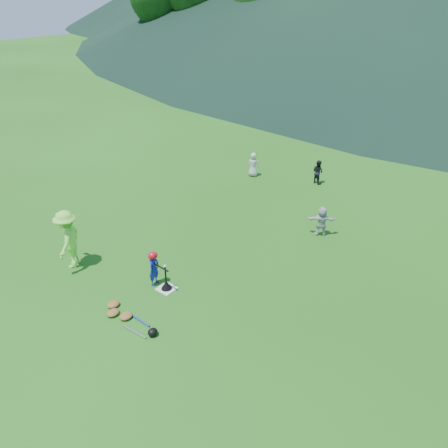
# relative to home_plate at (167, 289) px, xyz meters

# --- Properties ---
(ground) EXTENTS (120.00, 120.00, 0.00)m
(ground) POSITION_rel_home_plate_xyz_m (0.00, 0.00, -0.01)
(ground) COLOR #224F12
(ground) RESTS_ON ground
(home_plate) EXTENTS (0.45, 0.45, 0.02)m
(home_plate) POSITION_rel_home_plate_xyz_m (0.00, 0.00, 0.00)
(home_plate) COLOR silver
(home_plate) RESTS_ON ground
(baseball) EXTENTS (0.08, 0.08, 0.08)m
(baseball) POSITION_rel_home_plate_xyz_m (0.00, 0.00, 0.73)
(baseball) COLOR white
(baseball) RESTS_ON batting_tee
(batter_child) EXTENTS (0.31, 0.41, 0.99)m
(batter_child) POSITION_rel_home_plate_xyz_m (-0.41, -0.03, 0.49)
(batter_child) COLOR navy
(batter_child) RESTS_ON ground
(adult_coach) EXTENTS (1.18, 1.30, 1.75)m
(adult_coach) POSITION_rel_home_plate_xyz_m (-2.93, -0.86, 0.86)
(adult_coach) COLOR #88F748
(adult_coach) RESTS_ON ground
(fielder_a) EXTENTS (0.58, 0.47, 1.02)m
(fielder_a) POSITION_rel_home_plate_xyz_m (-2.64, 7.89, 0.50)
(fielder_a) COLOR #BCBCBC
(fielder_a) RESTS_ON ground
(fielder_b) EXTENTS (0.56, 0.48, 0.98)m
(fielder_b) POSITION_rel_home_plate_xyz_m (-0.15, 8.88, 0.48)
(fielder_b) COLOR black
(fielder_b) RESTS_ON ground
(fielder_d) EXTENTS (0.95, 0.75, 1.01)m
(fielder_d) POSITION_rel_home_plate_xyz_m (1.91, 5.14, 0.49)
(fielder_d) COLOR silver
(fielder_d) RESTS_ON ground
(batting_tee) EXTENTS (0.30, 0.30, 0.68)m
(batting_tee) POSITION_rel_home_plate_xyz_m (0.00, 0.00, 0.12)
(batting_tee) COLOR black
(batting_tee) RESTS_ON home_plate
(batter_gear) EXTENTS (0.73, 0.26, 0.36)m
(batter_gear) POSITION_rel_home_plate_xyz_m (-0.38, -0.03, 0.89)
(batter_gear) COLOR red
(batter_gear) RESTS_ON ground
(equipment_pile) EXTENTS (1.80, 0.56, 0.19)m
(equipment_pile) POSITION_rel_home_plate_xyz_m (0.04, -1.45, 0.06)
(equipment_pile) COLOR olive
(equipment_pile) RESTS_ON ground
(outfield_fence) EXTENTS (70.07, 0.08, 1.33)m
(outfield_fence) POSITION_rel_home_plate_xyz_m (0.00, 28.00, 0.69)
(outfield_fence) COLOR gray
(outfield_fence) RESTS_ON ground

